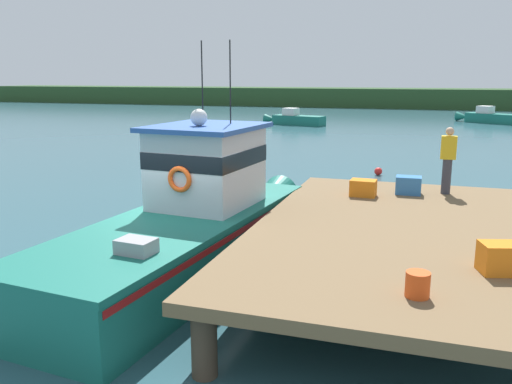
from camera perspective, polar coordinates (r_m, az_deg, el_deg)
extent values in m
plane|color=#2D5660|center=(12.02, -7.42, -7.42)|extent=(200.00, 200.00, 0.00)
cylinder|color=#4C3D2D|center=(7.56, -5.57, -15.69)|extent=(0.36, 0.36, 1.00)
cylinder|color=#4C3D2D|center=(14.98, 6.95, -1.43)|extent=(0.36, 0.36, 1.00)
cube|color=brown|center=(10.62, 16.61, -4.29)|extent=(6.00, 9.00, 0.20)
cube|color=#196B5B|center=(11.16, -8.11, -6.03)|extent=(3.28, 8.21, 1.10)
cone|color=#196B5B|center=(15.38, 1.48, -0.78)|extent=(1.27, 1.90, 1.10)
cube|color=#A31919|center=(11.03, -8.18, -3.81)|extent=(3.29, 8.05, 0.12)
cube|color=#196B5B|center=(10.99, -8.20, -3.01)|extent=(3.32, 8.21, 0.12)
cube|color=silver|center=(11.82, -5.28, 2.33)|extent=(2.11, 2.38, 1.80)
cube|color=black|center=(11.76, -5.31, 3.84)|extent=(2.13, 2.40, 0.36)
cube|color=#2D56A8|center=(11.69, -5.37, 6.92)|extent=(2.38, 2.70, 0.10)
sphere|color=white|center=(11.41, -6.12, 7.93)|extent=(0.36, 0.36, 0.36)
cylinder|color=black|center=(12.24, -5.77, 11.61)|extent=(0.03, 0.03, 1.80)
cylinder|color=black|center=(11.92, -2.77, 11.64)|extent=(0.03, 0.03, 1.80)
cube|color=#939399|center=(8.92, -12.66, -6.04)|extent=(0.64, 0.50, 0.36)
torus|color=orange|center=(9.11, -19.74, -6.88)|extent=(0.61, 0.61, 0.12)
torus|color=#EA5119|center=(10.85, -8.17, 1.35)|extent=(0.55, 0.15, 0.54)
cube|color=#3370B2|center=(13.56, 15.98, 0.70)|extent=(0.61, 0.45, 0.44)
cube|color=orange|center=(8.66, 24.74, -6.45)|extent=(0.70, 0.59, 0.45)
cube|color=orange|center=(13.08, 11.38, 0.43)|extent=(0.62, 0.47, 0.40)
cylinder|color=#E04C19|center=(7.39, 16.89, -9.44)|extent=(0.32, 0.32, 0.34)
cylinder|color=#383842|center=(13.85, 19.68, 1.58)|extent=(0.22, 0.22, 0.86)
cube|color=gold|center=(13.75, 19.90, 4.49)|extent=(0.36, 0.22, 0.56)
sphere|color=tan|center=(13.70, 20.02, 6.10)|extent=(0.20, 0.20, 0.20)
cube|color=#196B5B|center=(50.56, 24.04, 7.18)|extent=(4.63, 3.67, 0.83)
cone|color=#196B5B|center=(51.89, 21.22, 7.52)|extent=(1.41, 1.31, 0.83)
cube|color=silver|center=(50.88, 23.31, 8.09)|extent=(1.59, 1.59, 0.62)
cube|color=#196B5B|center=(44.77, 4.59, 7.64)|extent=(4.55, 2.43, 0.79)
cone|color=#196B5B|center=(46.10, 1.58, 7.81)|extent=(1.25, 1.04, 0.79)
cube|color=silver|center=(45.08, 3.74, 8.57)|extent=(1.33, 1.34, 0.59)
sphere|color=silver|center=(39.99, -7.95, 6.73)|extent=(0.41, 0.41, 0.41)
sphere|color=red|center=(22.65, 12.93, 2.16)|extent=(0.32, 0.32, 0.32)
cube|color=#284723|center=(72.42, 14.19, 9.74)|extent=(120.00, 8.00, 2.40)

